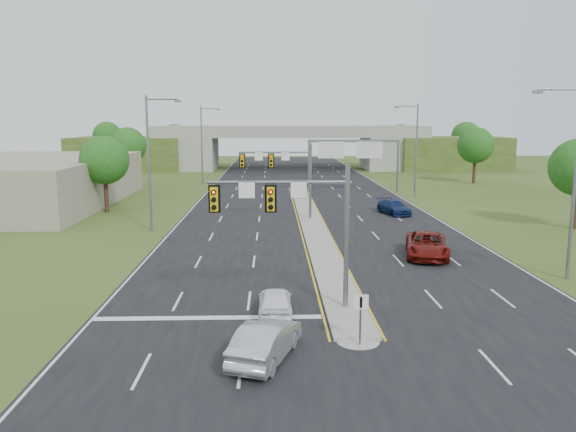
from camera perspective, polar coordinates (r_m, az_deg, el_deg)
The scene contains 26 objects.
ground at distance 27.59m, azimuth 5.84°, elevation -9.45°, with size 240.00×240.00×0.00m, color #35481A.
road at distance 61.60m, azimuth 1.63°, elevation 1.25°, with size 24.00×160.00×0.02m, color black.
median at distance 49.77m, azimuth 2.42°, elevation -0.67°, with size 2.00×54.00×0.16m, color gray.
median_nose at distance 23.85m, azimuth 7.11°, elevation -12.36°, with size 2.00×2.00×0.16m, color gray.
lane_markings at distance 55.56m, azimuth 1.37°, elevation 0.34°, with size 23.72×160.00×0.01m.
signal_mast_near at distance 26.15m, azimuth 1.11°, elevation 0.23°, with size 6.62×0.60×7.00m.
signal_mast_far at distance 50.96m, azimuth -0.25°, elevation 4.83°, with size 6.62×0.60×7.00m.
keep_right_sign at distance 22.86m, azimuth 7.39°, elevation -9.55°, with size 0.60×0.13×2.20m.
sign_gantry at distance 71.59m, azimuth 6.57°, elevation 6.57°, with size 11.58×0.44×6.67m.
overpass at distance 106.04m, azimuth 0.24°, elevation 6.70°, with size 80.00×14.00×8.10m.
lightpole_l_mid at distance 46.96m, azimuth -13.75°, elevation 5.83°, with size 2.85×0.25×11.00m.
lightpole_l_far at distance 81.48m, azimuth -8.63°, elevation 7.50°, with size 2.85×0.25×11.00m.
lightpole_r_near at distance 35.25m, azimuth 26.91°, elevation 3.88°, with size 2.85×0.25×11.00m.
lightpole_r_far at distance 68.02m, azimuth 12.75°, elevation 6.97°, with size 2.85×0.25×11.00m.
tree_l_near at distance 58.35m, azimuth -18.15°, elevation 5.41°, with size 4.80×4.80×7.60m.
tree_l_mid at distance 83.47m, azimuth -15.98°, elevation 6.88°, with size 5.20×5.20×8.12m.
tree_r_mid at distance 86.13m, azimuth 18.52°, elevation 6.82°, with size 5.20×5.20×8.12m.
tree_back_a at distance 124.74m, azimuth -17.88°, elevation 7.73°, with size 6.00×6.00×8.85m.
tree_back_b at distance 121.63m, azimuth -11.47°, elevation 7.81°, with size 5.60×5.60×8.32m.
tree_back_c at distance 123.01m, azimuth 11.37°, elevation 7.83°, with size 5.60×5.60×8.32m.
tree_back_d at distance 126.87m, azimuth 17.61°, elevation 7.77°, with size 6.00×6.00×8.85m.
commercial_building at distance 66.67m, azimuth -25.10°, elevation 3.14°, with size 18.00×30.00×5.00m, color gray.
car_white at distance 26.55m, azimuth -1.30°, elevation -8.64°, with size 1.55×3.85×1.31m, color white.
car_silver at distance 21.82m, azimuth -2.26°, elevation -12.55°, with size 1.58×4.52×1.49m, color #A5A9AD.
car_far_a at distance 38.66m, azimuth 13.93°, elevation -2.86°, with size 2.67×5.78×1.61m, color #630E09.
car_far_b at distance 55.60m, azimuth 10.71°, elevation 0.89°, with size 1.90×4.69×1.36m, color #0C1B48.
Camera 1 is at (-3.52, -25.84, 9.01)m, focal length 35.00 mm.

